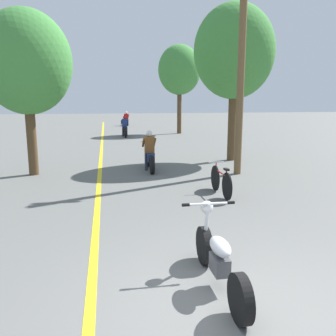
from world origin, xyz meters
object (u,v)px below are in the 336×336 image
roadside_tree_right_far (180,70)px  motorcycle_rider_far (127,120)px  utility_pole (241,68)px  roadside_tree_left (26,63)px  roadside_tree_right_near (234,52)px  bicycle_parked (221,181)px  motorcycle_foreground (219,258)px  motorcycle_rider_lead (150,155)px  motorcycle_rider_mid (125,129)px

roadside_tree_right_far → motorcycle_rider_far: size_ratio=3.26×
utility_pole → roadside_tree_left: (-6.87, 1.06, 0.14)m
roadside_tree_right_near → bicycle_parked: 6.94m
roadside_tree_right_far → motorcycle_foreground: (-3.92, -21.66, -4.15)m
motorcycle_rider_lead → bicycle_parked: (1.46, -3.72, -0.15)m
motorcycle_rider_lead → motorcycle_rider_mid: 11.94m
roadside_tree_right_near → motorcycle_foreground: (-3.68, -9.77, -3.95)m
roadside_tree_right_near → roadside_tree_right_far: (0.24, 11.89, 0.20)m
motorcycle_rider_mid → motorcycle_rider_far: bearing=85.9°
roadside_tree_right_near → roadside_tree_left: bearing=-167.9°
roadside_tree_right_near → bicycle_parked: bearing=-112.4°
roadside_tree_right_near → roadside_tree_left: size_ratio=1.17×
utility_pole → motorcycle_rider_mid: utility_pole is taller
motorcycle_foreground → roadside_tree_right_near: bearing=69.3°
roadside_tree_left → motorcycle_foreground: roadside_tree_left is taller
roadside_tree_left → motorcycle_rider_far: 22.68m
utility_pole → roadside_tree_right_far: 14.65m
utility_pole → motorcycle_rider_far: 23.40m
motorcycle_foreground → motorcycle_rider_far: size_ratio=1.08×
motorcycle_rider_far → motorcycle_rider_mid: bearing=-94.1°
motorcycle_rider_lead → motorcycle_rider_far: motorcycle_rider_lead is taller
roadside_tree_right_near → motorcycle_rider_far: roadside_tree_right_near is taller
bicycle_parked → motorcycle_rider_far: bearing=92.2°
roadside_tree_right_near → motorcycle_foreground: bearing=-110.7°
utility_pole → roadside_tree_right_far: bearing=86.2°
utility_pole → motorcycle_rider_lead: (-2.89, 1.16, -3.00)m
motorcycle_foreground → motorcycle_rider_lead: size_ratio=1.07×
roadside_tree_right_far → motorcycle_foreground: bearing=-100.3°
roadside_tree_left → motorcycle_rider_lead: size_ratio=2.70×
motorcycle_rider_far → motorcycle_foreground: bearing=-91.0°
roadside_tree_left → motorcycle_foreground: (3.91, -8.13, -3.26)m
roadside_tree_right_near → motorcycle_rider_far: 20.98m
roadside_tree_right_near → bicycle_parked: (-2.17, -5.26, -3.98)m
roadside_tree_right_near → motorcycle_rider_mid: bearing=110.4°
roadside_tree_right_near → motorcycle_foreground: size_ratio=2.95×
motorcycle_rider_mid → bicycle_parked: bearing=-83.8°
roadside_tree_left → motorcycle_rider_mid: bearing=72.8°
roadside_tree_right_near → bicycle_parked: roadside_tree_right_near is taller
motorcycle_rider_mid → bicycle_parked: motorcycle_rider_mid is taller
utility_pole → roadside_tree_right_near: utility_pole is taller
roadside_tree_left → bicycle_parked: 7.31m
utility_pole → motorcycle_rider_far: size_ratio=3.51×
roadside_tree_right_near → roadside_tree_right_far: size_ratio=0.98×
utility_pole → motorcycle_foreground: 8.27m
utility_pole → roadside_tree_right_near: 2.92m
motorcycle_rider_mid → motorcycle_rider_lead: bearing=-88.8°
roadside_tree_left → motorcycle_foreground: size_ratio=2.53×
motorcycle_rider_lead → motorcycle_rider_mid: (-0.26, 11.94, -0.01)m
roadside_tree_right_near → motorcycle_rider_lead: (-3.62, -1.54, -3.83)m
motorcycle_rider_lead → motorcycle_rider_far: (0.45, 21.92, -0.03)m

